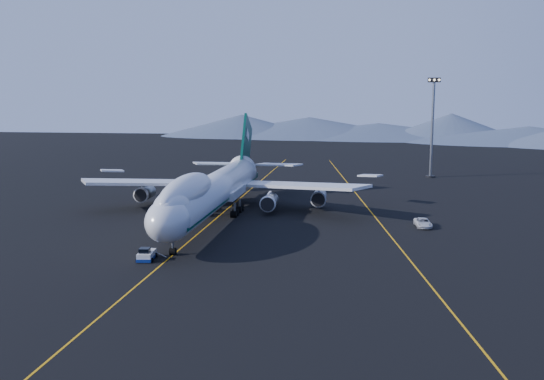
# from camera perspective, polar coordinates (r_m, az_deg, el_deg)

# --- Properties ---
(ground) EXTENTS (500.00, 500.00, 0.00)m
(ground) POSITION_cam_1_polar(r_m,az_deg,el_deg) (116.90, -5.37, -2.76)
(ground) COLOR black
(ground) RESTS_ON ground
(taxiway_line_main) EXTENTS (0.25, 220.00, 0.01)m
(taxiway_line_main) POSITION_cam_1_polar(r_m,az_deg,el_deg) (116.90, -5.37, -2.76)
(taxiway_line_main) COLOR orange
(taxiway_line_main) RESTS_ON ground
(taxiway_line_side) EXTENTS (28.08, 198.09, 0.01)m
(taxiway_line_side) POSITION_cam_1_polar(r_m,az_deg,el_deg) (123.45, 9.43, -2.21)
(taxiway_line_side) COLOR orange
(taxiway_line_side) RESTS_ON ground
(boeing_747) EXTENTS (59.62, 72.43, 19.37)m
(boeing_747) POSITION_cam_1_polar(r_m,az_deg,el_deg) (115.90, -5.41, 0.06)
(boeing_747) COLOR silver
(boeing_747) RESTS_ON ground
(pushback_tug) EXTENTS (2.85, 4.47, 1.84)m
(pushback_tug) POSITION_cam_1_polar(r_m,az_deg,el_deg) (90.15, -11.72, -6.07)
(pushback_tug) COLOR silver
(pushback_tug) RESTS_ON ground
(service_van) EXTENTS (3.13, 5.92, 1.59)m
(service_van) POSITION_cam_1_polar(r_m,az_deg,el_deg) (112.85, 14.03, -3.01)
(service_van) COLOR silver
(service_van) RESTS_ON ground
(floodlight_mast) EXTENTS (3.52, 2.64, 28.47)m
(floodlight_mast) POSITION_cam_1_polar(r_m,az_deg,el_deg) (180.36, 14.85, 5.72)
(floodlight_mast) COLOR black
(floodlight_mast) RESTS_ON ground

